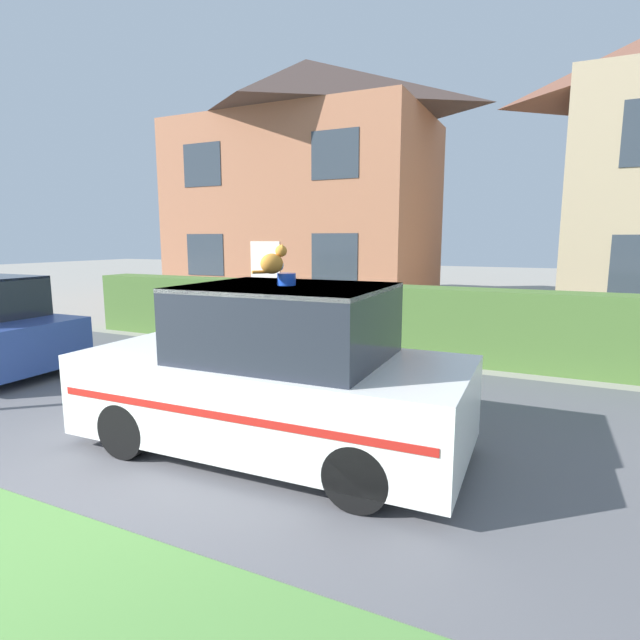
% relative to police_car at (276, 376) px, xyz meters
% --- Properties ---
extents(road_strip, '(28.00, 5.65, 0.01)m').
position_rel_police_car_xyz_m(road_strip, '(-1.30, 1.07, -0.79)').
color(road_strip, '#5B5B60').
rests_on(road_strip, ground).
extents(garden_hedge, '(14.49, 0.76, 1.31)m').
position_rel_police_car_xyz_m(garden_hedge, '(-0.05, 4.67, -0.14)').
color(garden_hedge, '#4C7233').
rests_on(garden_hedge, ground).
extents(police_car, '(3.98, 1.86, 1.82)m').
position_rel_police_car_xyz_m(police_car, '(0.00, 0.00, 0.00)').
color(police_car, black).
rests_on(police_car, road_strip).
extents(cat, '(0.31, 0.27, 0.29)m').
position_rel_police_car_xyz_m(cat, '(0.08, -0.14, 1.16)').
color(cat, orange).
rests_on(cat, police_car).
extents(house_left, '(8.54, 5.68, 7.97)m').
position_rel_police_car_xyz_m(house_left, '(-5.38, 11.31, 3.27)').
color(house_left, '#A86B4C').
rests_on(house_left, ground).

